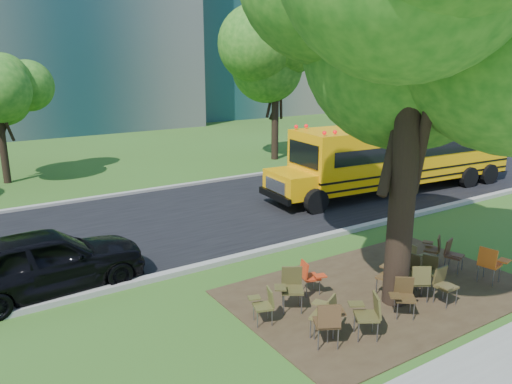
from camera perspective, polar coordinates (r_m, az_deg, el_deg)
ground at (r=12.07m, az=9.01°, el=-11.46°), size 160.00×160.00×0.00m
dirt_patch at (r=12.38m, az=14.11°, el=-10.95°), size 7.00×4.50×0.03m
asphalt_road at (r=17.49m, az=-6.34°, el=-2.76°), size 80.00×8.00×0.04m
kerb_near at (r=14.20m, az=0.94°, el=-6.76°), size 80.00×0.25×0.14m
kerb_far at (r=21.09m, az=-11.34°, el=0.30°), size 80.00×0.25×0.14m
bg_tree_3 at (r=26.77m, az=2.25°, el=14.41°), size 5.60×5.60×7.84m
bg_tree_4 at (r=31.37m, az=15.72°, el=12.72°), size 5.00×5.00×6.85m
main_tree at (r=10.73m, az=17.74°, el=16.69°), size 7.20×7.20×9.40m
school_bus at (r=21.44m, az=16.44°, el=4.34°), size 11.29×3.33×2.72m
chair_0 at (r=10.10m, az=8.01°, el=-13.41°), size 0.62×0.75×0.91m
chair_1 at (r=9.79m, az=8.32°, el=-14.22°), size 0.80×0.63×0.96m
chair_2 at (r=10.24m, az=12.81°, el=-13.13°), size 0.62×0.79×0.94m
chair_3 at (r=11.22m, az=16.49°, el=-11.04°), size 0.74×0.58×0.86m
chair_4 at (r=11.93m, az=18.23°, el=-9.40°), size 0.77×0.61×0.92m
chair_5 at (r=12.00m, az=20.67°, el=-9.65°), size 0.56×0.51×0.86m
chair_6 at (r=12.75m, az=19.06°, el=-8.22°), size 0.64×0.54×0.79m
chair_7 at (r=13.44m, az=25.22°, el=-7.20°), size 0.66×0.64×0.95m
chair_8 at (r=10.52m, az=1.01°, el=-12.48°), size 0.48×0.62×0.79m
chair_9 at (r=11.02m, az=4.00°, el=-10.51°), size 0.82×0.65×0.97m
chair_10 at (r=11.74m, az=6.09°, el=-9.36°), size 0.50×0.64×0.83m
chair_11 at (r=12.00m, az=15.16°, el=-8.99°), size 0.63×0.68×0.92m
chair_12 at (r=13.42m, az=17.59°, el=-6.90°), size 0.47×0.52×0.80m
chair_13 at (r=14.11m, az=19.69°, el=-5.92°), size 0.55×0.68×0.82m
chair_14 at (r=12.38m, az=16.97°, el=-8.35°), size 0.64×0.62×0.92m
chair_15 at (r=13.82m, az=21.53°, el=-6.46°), size 0.58×0.64×0.85m
black_car at (r=12.74m, az=-22.93°, el=-7.26°), size 4.63×2.10×1.54m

